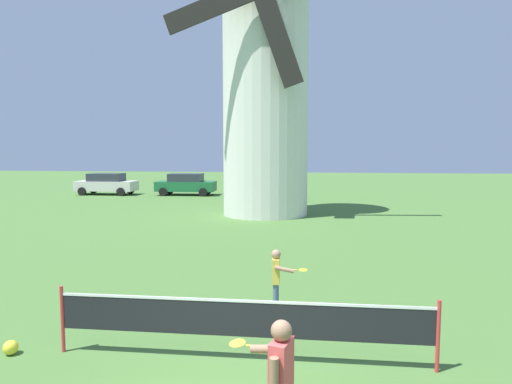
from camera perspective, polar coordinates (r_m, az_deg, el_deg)
windmill at (r=22.96m, az=1.21°, el=14.59°), size 8.73×4.94×14.69m
tennis_net at (r=7.24m, az=-1.90°, el=-15.78°), size 5.96×0.06×1.10m
player_near at (r=5.22m, az=2.99°, el=-22.65°), size 0.78×0.75×1.51m
player_far at (r=9.35m, az=2.70°, el=-10.63°), size 0.74×0.49×1.27m
stray_ball at (r=8.64m, az=-28.70°, el=-16.93°), size 0.23×0.23×0.23m
parked_car_cream at (r=34.59m, az=-18.46°, el=1.02°), size 4.30×1.91×1.56m
parked_car_green at (r=32.86m, az=-8.89°, el=1.02°), size 4.26×1.95×1.56m
parked_car_blue at (r=31.37m, az=1.14°, el=0.87°), size 4.43×2.34×1.56m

